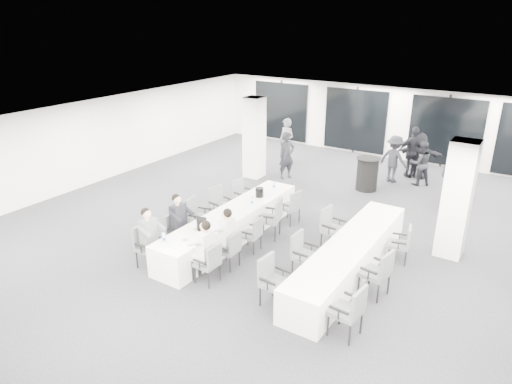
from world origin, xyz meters
TOP-DOWN VIEW (x-y plane):
  - room at (0.89, 1.11)m, footprint 14.04×16.04m
  - column_left at (-2.80, 3.20)m, footprint 0.60×0.60m
  - column_right at (4.20, 1.00)m, footprint 0.60×0.60m
  - banquet_table_main at (-0.62, -1.18)m, footprint 0.90×5.00m
  - banquet_table_side at (2.52, -1.11)m, footprint 0.90×5.00m
  - cocktail_table at (1.01, 4.08)m, footprint 0.78×0.78m
  - chair_main_left_near at (-1.46, -3.31)m, footprint 0.53×0.59m
  - chair_main_left_second at (-1.45, -2.35)m, footprint 0.54×0.57m
  - chair_main_left_mid at (-1.46, -1.53)m, footprint 0.63×0.66m
  - chair_main_left_fourth at (-1.46, -0.60)m, footprint 0.60×0.64m
  - chair_main_left_far at (-1.45, 0.48)m, footprint 0.51×0.56m
  - chair_main_right_near at (0.21, -3.11)m, footprint 0.47×0.53m
  - chair_main_right_second at (0.21, -2.36)m, footprint 0.45×0.50m
  - chair_main_right_mid at (0.21, -1.43)m, footprint 0.47×0.52m
  - chair_main_right_fourth at (0.22, -0.55)m, footprint 0.64×0.67m
  - chair_main_right_far at (0.21, 0.45)m, footprint 0.55×0.59m
  - chair_side_left_near at (1.68, -3.03)m, footprint 0.55×0.60m
  - chair_side_left_mid at (1.69, -1.75)m, footprint 0.51×0.57m
  - chair_side_left_far at (1.68, -0.25)m, footprint 0.56×0.61m
  - chair_side_right_near at (3.36, -3.15)m, footprint 0.57×0.62m
  - chair_side_right_mid at (3.36, -1.65)m, footprint 0.60×0.64m
  - chair_side_right_far at (3.35, 0.00)m, footprint 0.54×0.57m
  - seated_guest_a at (-1.29, -3.31)m, footprint 0.50×0.38m
  - seated_guest_b at (-1.29, -2.33)m, footprint 0.50×0.38m
  - seated_guest_c at (0.05, -3.11)m, footprint 0.50×0.38m
  - seated_guest_d at (0.05, -2.37)m, footprint 0.50×0.38m
  - standing_guest_a at (-1.75, 3.65)m, footprint 0.81×0.86m
  - standing_guest_b at (2.32, 5.48)m, footprint 0.97×0.89m
  - standing_guest_c at (1.48, 5.31)m, footprint 1.30×0.88m
  - standing_guest_d at (1.90, 6.14)m, footprint 1.38×1.12m
  - standing_guest_f at (2.08, 6.16)m, footprint 1.76×0.85m
  - standing_guest_g at (-2.50, 4.95)m, footprint 0.86×0.75m
  - standing_guest_h at (3.63, 3.88)m, footprint 1.17×1.08m
  - ice_bucket_near at (-0.59, -2.38)m, footprint 0.24×0.24m
  - ice_bucket_far at (-0.57, 0.06)m, footprint 0.22×0.22m
  - water_bottle_a at (-0.86, -3.33)m, footprint 0.08×0.08m
  - water_bottle_b at (-0.43, -0.54)m, footprint 0.07×0.07m
  - water_bottle_c at (-0.54, 0.77)m, footprint 0.07×0.07m
  - plate_a at (-0.70, -2.46)m, footprint 0.19×0.19m
  - plate_b at (-0.55, -3.00)m, footprint 0.21×0.21m
  - plate_c at (-0.63, -1.49)m, footprint 0.21×0.21m
  - wine_glass at (-0.41, -3.04)m, footprint 0.07×0.07m

SIDE VIEW (x-z plane):
  - banquet_table_main at x=-0.62m, z-range 0.00..0.75m
  - banquet_table_side at x=2.52m, z-range 0.00..0.75m
  - chair_main_right_mid at x=0.21m, z-range 0.06..0.93m
  - chair_main_right_second at x=0.21m, z-range 0.06..0.94m
  - chair_side_right_far at x=3.35m, z-range 0.06..0.96m
  - chair_main_left_second at x=-1.45m, z-range 0.06..0.97m
  - chair_main_right_near at x=0.21m, z-range 0.06..0.98m
  - chair_main_left_far at x=-1.45m, z-range 0.07..0.99m
  - chair_main_right_far at x=0.21m, z-range 0.07..1.02m
  - cocktail_table at x=1.01m, z-range 0.01..1.08m
  - chair_main_left_near at x=-1.46m, z-range 0.07..1.05m
  - chair_side_left_mid at x=1.69m, z-range 0.07..1.06m
  - chair_side_left_near at x=1.68m, z-range 0.07..1.08m
  - chair_side_right_near at x=3.36m, z-range 0.07..1.10m
  - chair_side_right_mid at x=3.36m, z-range 0.07..1.10m
  - chair_side_left_far at x=1.68m, z-range 0.07..1.10m
  - chair_main_left_fourth at x=-1.46m, z-range 0.07..1.11m
  - chair_main_left_mid at x=-1.46m, z-range 0.07..1.12m
  - chair_main_right_fourth at x=0.22m, z-range 0.07..1.12m
  - plate_c at x=-0.63m, z-range 0.75..0.78m
  - plate_a at x=-0.70m, z-range 0.75..0.78m
  - plate_b at x=-0.55m, z-range 0.75..0.78m
  - seated_guest_a at x=-1.29m, z-range 0.09..1.53m
  - seated_guest_b at x=-1.29m, z-range 0.09..1.53m
  - seated_guest_c at x=0.05m, z-range 0.09..1.53m
  - seated_guest_d at x=0.05m, z-range 0.09..1.53m
  - standing_guest_b at x=2.32m, z-range 0.00..1.72m
  - water_bottle_b at x=-0.43m, z-range 0.75..0.97m
  - water_bottle_c at x=-0.54m, z-range 0.75..0.98m
  - water_bottle_a at x=-0.86m, z-range 0.75..0.99m
  - ice_bucket_far at x=-0.57m, z-range 0.75..1.00m
  - wine_glass at x=-0.41m, z-range 0.79..0.98m
  - ice_bucket_near at x=-0.59m, z-range 0.75..1.02m
  - standing_guest_c at x=1.48m, z-range 0.00..1.83m
  - standing_guest_f at x=2.08m, z-range 0.00..1.85m
  - standing_guest_a at x=-1.75m, z-range 0.00..1.86m
  - standing_guest_g at x=-2.50m, z-range 0.00..2.03m
  - standing_guest_d at x=1.90m, z-range 0.00..2.05m
  - standing_guest_h at x=3.63m, z-range 0.00..2.08m
  - room at x=0.89m, z-range -0.03..2.81m
  - column_left at x=-2.80m, z-range 0.00..2.80m
  - column_right at x=4.20m, z-range 0.00..2.80m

